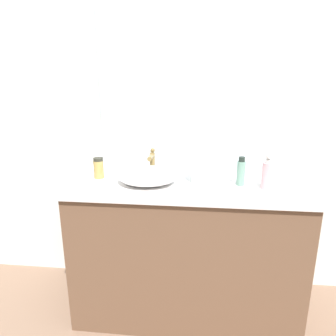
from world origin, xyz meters
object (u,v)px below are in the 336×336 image
object	(u,v)px
lotion_bottle	(241,172)
tissue_box	(202,168)
soap_dispenser	(267,174)
sink_basin	(147,176)
perfume_bottle	(99,168)

from	to	relation	value
lotion_bottle	tissue_box	bearing A→B (deg)	164.65
lotion_bottle	tissue_box	world-z (taller)	tissue_box
soap_dispenser	lotion_bottle	world-z (taller)	soap_dispenser
tissue_box	sink_basin	bearing A→B (deg)	-164.85
soap_dispenser	lotion_bottle	size ratio (longest dim) A/B	1.22
soap_dispenser	lotion_bottle	distance (m)	0.14
perfume_bottle	tissue_box	world-z (taller)	tissue_box
lotion_bottle	tissue_box	distance (m)	0.22
sink_basin	tissue_box	world-z (taller)	tissue_box
sink_basin	tissue_box	distance (m)	0.32
lotion_bottle	perfume_bottle	size ratio (longest dim) A/B	1.30
sink_basin	lotion_bottle	distance (m)	0.52
tissue_box	soap_dispenser	bearing A→B (deg)	-17.66
soap_dispenser	perfume_bottle	world-z (taller)	soap_dispenser
lotion_bottle	tissue_box	size ratio (longest dim) A/B	0.90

